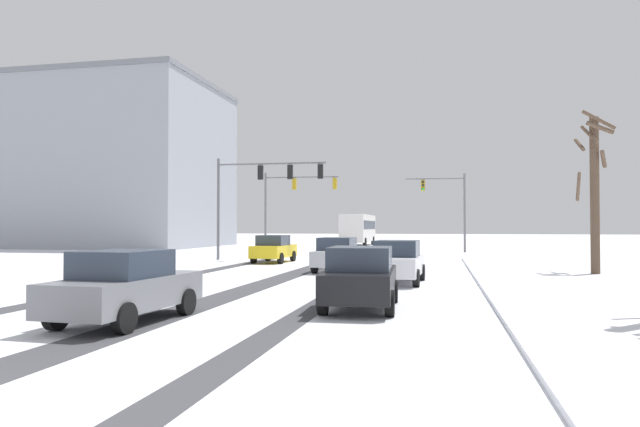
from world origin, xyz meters
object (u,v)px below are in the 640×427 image
object	(u,v)px
traffic_signal_far_right	(449,200)
bare_tree_sidewalk_mid	(594,187)
traffic_signal_far_left	(291,195)
car_grey_fifth	(126,286)
car_black_fourth	(361,277)
office_building_far_left_block	(100,166)
car_white_third	(397,262)
traffic_signal_near_left	(261,184)
car_yellow_cab_lead	(274,249)
car_silver_second	(338,254)
bus_oncoming	(359,228)

from	to	relation	value
traffic_signal_far_right	bare_tree_sidewalk_mid	world-z (taller)	bare_tree_sidewalk_mid
traffic_signal_far_left	car_grey_fifth	size ratio (longest dim) A/B	1.55
car_black_fourth	office_building_far_left_block	bearing A→B (deg)	130.45
car_grey_fifth	car_white_third	bearing A→B (deg)	62.03
traffic_signal_near_left	traffic_signal_far_left	bearing A→B (deg)	94.25
car_white_third	bare_tree_sidewalk_mid	bearing A→B (deg)	35.61
traffic_signal_near_left	office_building_far_left_block	world-z (taller)	office_building_far_left_block
car_yellow_cab_lead	car_white_third	bearing A→B (deg)	-52.93
traffic_signal_far_left	bare_tree_sidewalk_mid	world-z (taller)	bare_tree_sidewalk_mid
car_silver_second	car_grey_fifth	xyz separation A→B (m)	(-2.15, -14.86, 0.00)
traffic_signal_near_left	car_silver_second	xyz separation A→B (m)	(6.34, -7.79, -4.01)
office_building_far_left_block	car_silver_second	bearing A→B (deg)	-41.95
traffic_signal_near_left	car_white_third	xyz separation A→B (m)	(9.51, -12.61, -4.01)
traffic_signal_near_left	bare_tree_sidewalk_mid	size ratio (longest dim) A/B	0.97
traffic_signal_far_left	car_yellow_cab_lead	bearing A→B (deg)	-79.73
traffic_signal_far_right	office_building_far_left_block	world-z (taller)	office_building_far_left_block
car_yellow_cab_lead	car_grey_fifth	bearing A→B (deg)	-82.40
traffic_signal_near_left	bus_oncoming	distance (m)	27.67
car_yellow_cab_lead	car_black_fourth	xyz separation A→B (m)	(7.65, -17.53, 0.00)
traffic_signal_far_right	car_yellow_cab_lead	bearing A→B (deg)	-123.40
traffic_signal_far_left	car_white_third	world-z (taller)	traffic_signal_far_left
bus_oncoming	bare_tree_sidewalk_mid	xyz separation A→B (m)	(15.65, -34.01, 1.93)
car_black_fourth	car_grey_fifth	distance (m)	5.85
car_silver_second	car_white_third	distance (m)	5.78
office_building_far_left_block	traffic_signal_near_left	bearing A→B (deg)	-39.13
car_grey_fifth	bare_tree_sidewalk_mid	size ratio (longest dim) A/B	0.57
car_white_third	car_black_fourth	size ratio (longest dim) A/B	1.00
car_white_third	traffic_signal_near_left	bearing A→B (deg)	127.03
car_yellow_cab_lead	bus_oncoming	xyz separation A→B (m)	(0.88, 29.32, 1.18)
bare_tree_sidewalk_mid	office_building_far_left_block	xyz separation A→B (m)	(-42.39, 26.47, 4.63)
car_silver_second	car_black_fourth	world-z (taller)	same
bus_oncoming	traffic_signal_far_left	bearing A→B (deg)	-99.89
traffic_signal_near_left	bus_oncoming	world-z (taller)	traffic_signal_near_left
car_black_fourth	bare_tree_sidewalk_mid	size ratio (longest dim) A/B	0.57
car_silver_second	bare_tree_sidewalk_mid	world-z (taller)	bare_tree_sidewalk_mid
traffic_signal_far_right	bare_tree_sidewalk_mid	distance (m)	21.31
car_yellow_cab_lead	bare_tree_sidewalk_mid	distance (m)	17.45
bus_oncoming	office_building_far_left_block	xyz separation A→B (m)	(-26.75, -7.54, 6.56)
car_white_third	bare_tree_sidewalk_mid	xyz separation A→B (m)	(8.42, 6.03, 3.11)
bus_oncoming	office_building_far_left_block	world-z (taller)	office_building_far_left_block
car_black_fourth	office_building_far_left_block	xyz separation A→B (m)	(-33.52, 39.32, 7.73)
traffic_signal_near_left	car_grey_fifth	distance (m)	23.38
car_silver_second	car_yellow_cab_lead	bearing A→B (deg)	129.84
traffic_signal_far_left	car_black_fourth	xyz separation A→B (m)	(9.81, -29.44, -3.83)
car_grey_fifth	bare_tree_sidewalk_mid	bearing A→B (deg)	49.44
car_black_fourth	bus_oncoming	xyz separation A→B (m)	(-6.77, 46.85, 1.18)
traffic_signal_far_right	car_silver_second	size ratio (longest dim) A/B	1.56
bare_tree_sidewalk_mid	traffic_signal_near_left	bearing A→B (deg)	159.86
car_yellow_cab_lead	car_silver_second	distance (m)	7.68
car_silver_second	traffic_signal_far_right	bearing A→B (deg)	75.88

